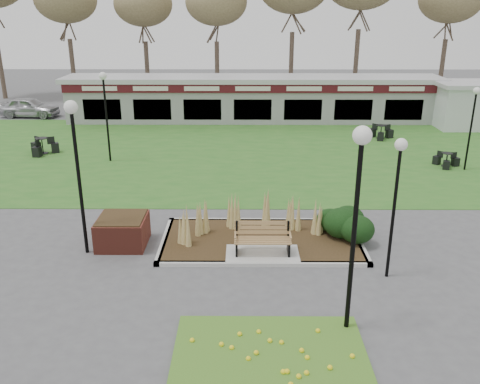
{
  "coord_description": "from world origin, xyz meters",
  "views": [
    {
      "loc": [
        -0.59,
        -13.62,
        7.1
      ],
      "look_at": [
        -0.69,
        2.0,
        1.42
      ],
      "focal_mm": 38.0,
      "sensor_mm": 36.0,
      "label": 1
    }
  ],
  "objects_px": {
    "lamp_post_near_left": "(358,187)",
    "bistro_set_d": "(446,162)",
    "food_pavilion": "(252,98)",
    "lamp_post_far_right": "(474,110)",
    "bistro_set_c": "(381,134)",
    "lamp_post_near_right": "(397,178)",
    "car_silver": "(29,107)",
    "lamp_post_far_left": "(105,97)",
    "lamp_post_mid_left": "(75,145)",
    "bistro_set_a": "(43,148)",
    "car_black": "(119,100)",
    "brick_planter": "(123,231)",
    "park_bench": "(263,238)",
    "service_hut": "(470,104)"
  },
  "relations": [
    {
      "from": "park_bench",
      "to": "bistro_set_d",
      "type": "relative_size",
      "value": 1.39
    },
    {
      "from": "park_bench",
      "to": "bistro_set_d",
      "type": "height_order",
      "value": "park_bench"
    },
    {
      "from": "brick_planter",
      "to": "lamp_post_mid_left",
      "type": "distance_m",
      "value": 3.16
    },
    {
      "from": "lamp_post_mid_left",
      "to": "car_silver",
      "type": "xyz_separation_m",
      "value": [
        -9.9,
        20.56,
        -2.74
      ]
    },
    {
      "from": "lamp_post_far_left",
      "to": "food_pavilion",
      "type": "bearing_deg",
      "value": 53.51
    },
    {
      "from": "lamp_post_far_right",
      "to": "lamp_post_far_left",
      "type": "xyz_separation_m",
      "value": [
        -16.84,
        1.33,
        0.35
      ]
    },
    {
      "from": "car_black",
      "to": "lamp_post_mid_left",
      "type": "bearing_deg",
      "value": -162.81
    },
    {
      "from": "food_pavilion",
      "to": "bistro_set_c",
      "type": "bearing_deg",
      "value": -34.31
    },
    {
      "from": "brick_planter",
      "to": "bistro_set_c",
      "type": "xyz_separation_m",
      "value": [
        11.71,
        13.97,
        -0.2
      ]
    },
    {
      "from": "lamp_post_near_left",
      "to": "bistro_set_d",
      "type": "distance_m",
      "value": 15.21
    },
    {
      "from": "lamp_post_far_left",
      "to": "car_black",
      "type": "relative_size",
      "value": 1.0
    },
    {
      "from": "lamp_post_near_right",
      "to": "bistro_set_c",
      "type": "xyz_separation_m",
      "value": [
        3.86,
        15.96,
        -2.62
      ]
    },
    {
      "from": "lamp_post_near_right",
      "to": "lamp_post_mid_left",
      "type": "height_order",
      "value": "lamp_post_mid_left"
    },
    {
      "from": "lamp_post_near_right",
      "to": "car_silver",
      "type": "xyz_separation_m",
      "value": [
        -18.75,
        21.99,
        -2.22
      ]
    },
    {
      "from": "lamp_post_mid_left",
      "to": "brick_planter",
      "type": "bearing_deg",
      "value": 29.16
    },
    {
      "from": "park_bench",
      "to": "bistro_set_a",
      "type": "distance_m",
      "value": 15.76
    },
    {
      "from": "car_black",
      "to": "lamp_post_near_right",
      "type": "bearing_deg",
      "value": -145.41
    },
    {
      "from": "park_bench",
      "to": "lamp_post_near_left",
      "type": "distance_m",
      "value": 5.11
    },
    {
      "from": "bistro_set_d",
      "to": "car_black",
      "type": "xyz_separation_m",
      "value": [
        -18.84,
        14.41,
        0.47
      ]
    },
    {
      "from": "park_bench",
      "to": "bistro_set_a",
      "type": "height_order",
      "value": "park_bench"
    },
    {
      "from": "lamp_post_far_right",
      "to": "bistro_set_c",
      "type": "distance_m",
      "value": 6.91
    },
    {
      "from": "service_hut",
      "to": "bistro_set_a",
      "type": "xyz_separation_m",
      "value": [
        -24.42,
        -6.39,
        -1.16
      ]
    },
    {
      "from": "brick_planter",
      "to": "lamp_post_near_right",
      "type": "height_order",
      "value": "lamp_post_near_right"
    },
    {
      "from": "lamp_post_far_right",
      "to": "lamp_post_far_left",
      "type": "relative_size",
      "value": 0.89
    },
    {
      "from": "food_pavilion",
      "to": "bistro_set_c",
      "type": "height_order",
      "value": "food_pavilion"
    },
    {
      "from": "bistro_set_a",
      "to": "car_silver",
      "type": "height_order",
      "value": "car_silver"
    },
    {
      "from": "lamp_post_near_left",
      "to": "bistro_set_a",
      "type": "bearing_deg",
      "value": 130.17
    },
    {
      "from": "bistro_set_a",
      "to": "bistro_set_c",
      "type": "relative_size",
      "value": 1.1
    },
    {
      "from": "car_black",
      "to": "bistro_set_c",
      "type": "bearing_deg",
      "value": -111.0
    },
    {
      "from": "brick_planter",
      "to": "car_black",
      "type": "distance_m",
      "value": 23.53
    },
    {
      "from": "brick_planter",
      "to": "lamp_post_far_right",
      "type": "height_order",
      "value": "lamp_post_far_right"
    },
    {
      "from": "food_pavilion",
      "to": "service_hut",
      "type": "relative_size",
      "value": 5.59
    },
    {
      "from": "lamp_post_far_right",
      "to": "lamp_post_far_left",
      "type": "bearing_deg",
      "value": 175.5
    },
    {
      "from": "bistro_set_d",
      "to": "lamp_post_near_left",
      "type": "bearing_deg",
      "value": -118.93
    },
    {
      "from": "brick_planter",
      "to": "bistro_set_c",
      "type": "relative_size",
      "value": 1.07
    },
    {
      "from": "lamp_post_far_left",
      "to": "bistro_set_d",
      "type": "distance_m",
      "value": 16.43
    },
    {
      "from": "park_bench",
      "to": "lamp_post_far_right",
      "type": "xyz_separation_m",
      "value": [
        9.71,
        8.75,
        2.2
      ]
    },
    {
      "from": "brick_planter",
      "to": "car_black",
      "type": "height_order",
      "value": "car_black"
    },
    {
      "from": "lamp_post_mid_left",
      "to": "bistro_set_c",
      "type": "height_order",
      "value": "lamp_post_mid_left"
    },
    {
      "from": "lamp_post_near_right",
      "to": "lamp_post_mid_left",
      "type": "xyz_separation_m",
      "value": [
        -8.85,
        1.43,
        0.52
      ]
    },
    {
      "from": "food_pavilion",
      "to": "car_silver",
      "type": "distance_m",
      "value": 15.36
    },
    {
      "from": "lamp_post_mid_left",
      "to": "bistro_set_c",
      "type": "xyz_separation_m",
      "value": [
        12.71,
        14.53,
        -3.14
      ]
    },
    {
      "from": "food_pavilion",
      "to": "bistro_set_d",
      "type": "relative_size",
      "value": 20.18
    },
    {
      "from": "car_silver",
      "to": "car_black",
      "type": "bearing_deg",
      "value": -56.53
    },
    {
      "from": "food_pavilion",
      "to": "lamp_post_near_right",
      "type": "bearing_deg",
      "value": -80.64
    },
    {
      "from": "brick_planter",
      "to": "lamp_post_far_right",
      "type": "relative_size",
      "value": 0.39
    },
    {
      "from": "lamp_post_near_left",
      "to": "lamp_post_mid_left",
      "type": "height_order",
      "value": "lamp_post_near_left"
    },
    {
      "from": "park_bench",
      "to": "lamp_post_far_left",
      "type": "relative_size",
      "value": 0.4
    },
    {
      "from": "brick_planter",
      "to": "lamp_post_mid_left",
      "type": "bearing_deg",
      "value": -150.84
    },
    {
      "from": "brick_planter",
      "to": "car_silver",
      "type": "bearing_deg",
      "value": 118.59
    }
  ]
}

